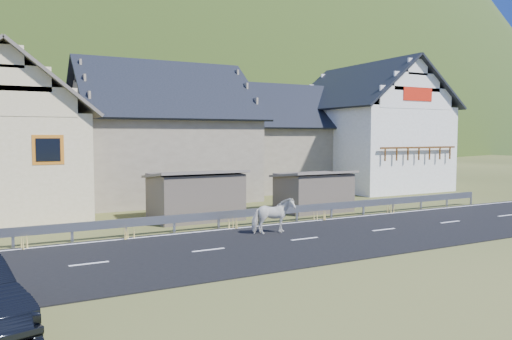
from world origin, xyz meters
TOP-DOWN VIEW (x-y plane):
  - ground at (0.00, 0.00)m, footprint 160.00×160.00m
  - road at (0.00, 0.00)m, footprint 60.00×7.00m
  - lane_markings at (0.00, 0.00)m, footprint 60.00×6.60m
  - guardrail at (-0.00, 3.68)m, footprint 28.10×0.09m
  - shed_left at (-2.00, 6.50)m, footprint 4.30×3.30m
  - shed_right at (4.50, 6.00)m, footprint 3.80×2.90m
  - house_cream at (-10.00, 12.00)m, footprint 7.80×9.80m
  - house_stone_a at (-1.00, 15.00)m, footprint 10.80×9.80m
  - house_stone_b at (9.00, 17.00)m, footprint 9.80×8.80m
  - house_white at (15.00, 14.00)m, footprint 8.80×10.80m
  - mountain at (5.00, 180.00)m, footprint 440.00×280.00m
  - horse at (-0.55, 1.49)m, footprint 0.97×1.80m

SIDE VIEW (x-z plane):
  - mountain at x=5.00m, z-range -150.00..110.00m
  - ground at x=0.00m, z-range 0.00..0.00m
  - road at x=0.00m, z-range 0.00..0.04m
  - lane_markings at x=0.00m, z-range 0.04..0.05m
  - guardrail at x=0.00m, z-range 0.19..0.94m
  - horse at x=-0.55m, z-range 0.04..1.49m
  - shed_right at x=4.50m, z-range -0.10..2.10m
  - shed_left at x=-2.00m, z-range -0.10..2.30m
  - house_stone_b at x=9.00m, z-range 0.19..8.29m
  - house_cream at x=-10.00m, z-range 0.21..8.51m
  - house_stone_a at x=-1.00m, z-range 0.18..9.08m
  - house_white at x=15.00m, z-range 0.21..9.91m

